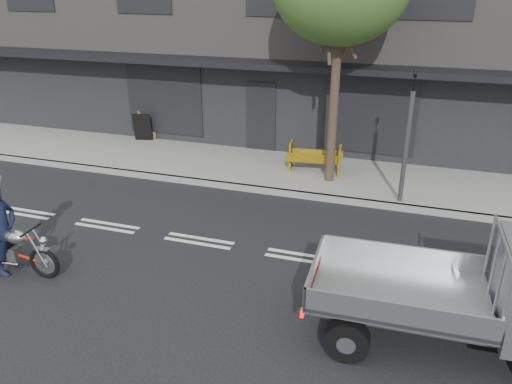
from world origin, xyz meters
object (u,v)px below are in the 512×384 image
(sandwich_board, at_px, (142,127))
(motorcycle, at_px, (13,248))
(rider, at_px, (3,230))
(construction_barrier, at_px, (313,160))
(traffic_light_pole, at_px, (406,145))

(sandwich_board, bearing_deg, motorcycle, -92.58)
(rider, xyz_separation_m, sandwich_board, (-1.65, 8.24, -0.29))
(construction_barrier, height_order, sandwich_board, sandwich_board)
(construction_barrier, bearing_deg, rider, -124.75)
(rider, height_order, construction_barrier, rider)
(construction_barrier, bearing_deg, traffic_light_pole, -25.14)
(construction_barrier, relative_size, sandwich_board, 1.58)
(construction_barrier, bearing_deg, motorcycle, -123.89)
(motorcycle, height_order, construction_barrier, motorcycle)
(traffic_light_pole, xyz_separation_m, sandwich_board, (-8.97, 2.58, -1.01))
(traffic_light_pole, bearing_deg, rider, -142.28)
(rider, relative_size, construction_barrier, 1.19)
(rider, relative_size, sandwich_board, 1.88)
(motorcycle, bearing_deg, traffic_light_pole, 36.39)
(rider, height_order, sandwich_board, rider)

